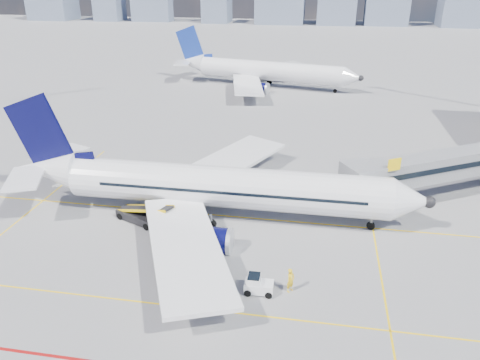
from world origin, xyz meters
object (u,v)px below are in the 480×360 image
object	(u,v)px
main_aircraft	(209,186)
second_aircraft	(262,71)
baggage_tug	(258,285)
cargo_dolly	(190,247)
ramp_worker	(290,280)
belt_loader	(140,215)

from	to	relation	value
main_aircraft	second_aircraft	xyz separation A→B (m)	(-2.12, 57.10, 0.00)
baggage_tug	cargo_dolly	world-z (taller)	cargo_dolly
main_aircraft	ramp_worker	size ratio (longest dim) A/B	20.78
cargo_dolly	main_aircraft	bearing A→B (deg)	82.55
cargo_dolly	ramp_worker	size ratio (longest dim) A/B	1.90
second_aircraft	baggage_tug	bearing A→B (deg)	-70.45
second_aircraft	cargo_dolly	size ratio (longest dim) A/B	10.69
main_aircraft	second_aircraft	world-z (taller)	main_aircraft
main_aircraft	second_aircraft	size ratio (longest dim) A/B	1.02
second_aircraft	baggage_tug	distance (m)	68.87
main_aircraft	belt_loader	xyz separation A→B (m)	(-6.33, -2.34, -2.51)
cargo_dolly	belt_loader	xyz separation A→B (m)	(-6.42, 5.22, -0.36)
second_aircraft	ramp_worker	bearing A→B (deg)	-68.38
baggage_tug	belt_loader	xyz separation A→B (m)	(-12.70, 8.86, -0.01)
second_aircraft	baggage_tug	size ratio (longest dim) A/B	18.36
cargo_dolly	ramp_worker	xyz separation A→B (m)	(8.71, -3.04, -0.08)
main_aircraft	cargo_dolly	bearing A→B (deg)	-89.35
cargo_dolly	belt_loader	world-z (taller)	belt_loader
main_aircraft	belt_loader	distance (m)	7.20
main_aircraft	cargo_dolly	size ratio (longest dim) A/B	10.95
baggage_tug	ramp_worker	distance (m)	2.51
baggage_tug	belt_loader	size ratio (longest dim) A/B	0.33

